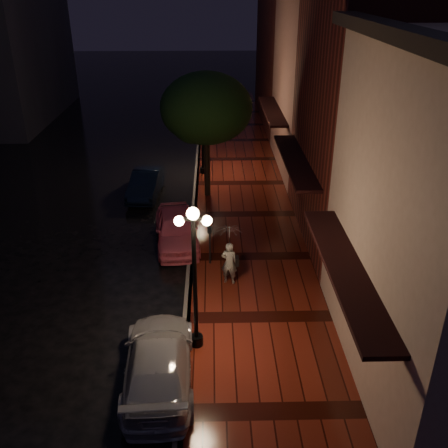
% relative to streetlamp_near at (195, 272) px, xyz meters
% --- Properties ---
extents(ground, '(120.00, 120.00, 0.00)m').
position_rel_streetlamp_near_xyz_m(ground, '(-0.35, 5.00, -2.60)').
color(ground, black).
rests_on(ground, ground).
extents(sidewalk, '(4.50, 60.00, 0.15)m').
position_rel_streetlamp_near_xyz_m(sidewalk, '(1.90, 5.00, -2.53)').
color(sidewalk, '#41130B').
rests_on(sidewalk, ground).
extents(curb, '(0.25, 60.00, 0.15)m').
position_rel_streetlamp_near_xyz_m(curb, '(-0.35, 5.00, -2.53)').
color(curb, '#595451').
rests_on(curb, ground).
extents(storefront_mid, '(5.00, 8.00, 11.00)m').
position_rel_streetlamp_near_xyz_m(storefront_mid, '(6.65, 7.00, 2.90)').
color(storefront_mid, '#511914').
rests_on(storefront_mid, ground).
extents(storefront_far, '(5.00, 8.00, 9.00)m').
position_rel_streetlamp_near_xyz_m(storefront_far, '(6.65, 15.00, 1.90)').
color(storefront_far, '#8C5951').
rests_on(storefront_far, ground).
extents(storefront_extra, '(5.00, 12.00, 10.00)m').
position_rel_streetlamp_near_xyz_m(storefront_extra, '(6.65, 25.00, 2.40)').
color(storefront_extra, '#511914').
rests_on(storefront_extra, ground).
extents(streetlamp_near, '(0.96, 0.36, 4.31)m').
position_rel_streetlamp_near_xyz_m(streetlamp_near, '(0.00, 0.00, 0.00)').
color(streetlamp_near, black).
rests_on(streetlamp_near, sidewalk).
extents(streetlamp_far, '(0.96, 0.36, 4.31)m').
position_rel_streetlamp_near_xyz_m(streetlamp_far, '(0.00, 14.00, 0.00)').
color(streetlamp_far, black).
rests_on(streetlamp_far, sidewalk).
extents(street_tree, '(4.16, 4.16, 5.80)m').
position_rel_streetlamp_near_xyz_m(street_tree, '(0.26, 10.99, 1.64)').
color(street_tree, black).
rests_on(street_tree, sidewalk).
extents(pink_car, '(2.11, 4.20, 1.37)m').
position_rel_streetlamp_near_xyz_m(pink_car, '(-0.95, 6.31, -1.91)').
color(pink_car, '#F0627A').
rests_on(pink_car, ground).
extents(navy_car, '(1.58, 3.82, 1.23)m').
position_rel_streetlamp_near_xyz_m(navy_car, '(-2.74, 11.32, -1.99)').
color(navy_car, black).
rests_on(navy_car, ground).
extents(silver_car, '(2.03, 4.52, 1.29)m').
position_rel_streetlamp_near_xyz_m(silver_car, '(-0.95, -1.26, -1.96)').
color(silver_car, '#A4A3AA').
rests_on(silver_car, ground).
extents(woman_with_umbrella, '(0.89, 0.91, 2.15)m').
position_rel_streetlamp_near_xyz_m(woman_with_umbrella, '(1.04, 3.24, -1.03)').
color(woman_with_umbrella, white).
rests_on(woman_with_umbrella, sidewalk).
extents(parking_meter, '(0.16, 0.14, 1.50)m').
position_rel_streetlamp_near_xyz_m(parking_meter, '(0.38, 4.54, -1.54)').
color(parking_meter, black).
rests_on(parking_meter, sidewalk).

